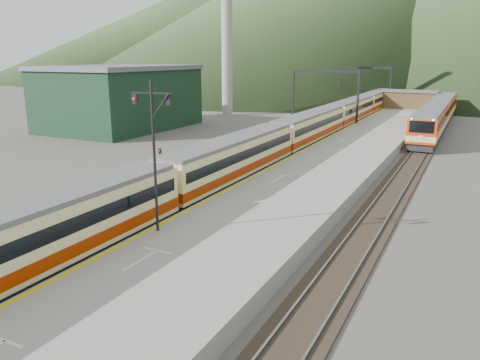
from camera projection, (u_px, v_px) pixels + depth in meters
The scene contains 17 objects.
track_main at pixel (308, 147), 51.93m from camera, with size 2.60×200.00×0.23m.
track_far at pixel (267, 143), 54.11m from camera, with size 2.60×200.00×0.23m.
track_second at pixel (417, 156), 46.91m from camera, with size 2.60×200.00×0.23m.
platform at pixel (354, 150), 47.65m from camera, with size 8.00×100.00×1.00m, color gray.
gantry_near at pixel (325, 88), 64.71m from camera, with size 9.55×0.25×8.00m.
gantry_far at pixel (365, 80), 86.28m from camera, with size 9.55×0.25×8.00m.
warehouse at pixel (121, 97), 64.78m from camera, with size 14.50×20.50×8.60m.
smokestack at pixel (227, 24), 76.70m from camera, with size 1.80×1.80×30.00m, color #9E998E.
station_shed at pixel (410, 99), 81.64m from camera, with size 9.40×4.40×3.10m.
hill_a at pixel (336, 6), 191.18m from camera, with size 180.00×180.00×60.00m, color #2F4A20.
hill_d at pixel (224, 25), 269.86m from camera, with size 200.00×200.00×55.00m, color #2F4A20.
main_train at pixel (310, 130), 52.03m from camera, with size 2.68×92.13×3.27m.
second_train at pixel (438, 114), 64.94m from camera, with size 2.93×39.89×3.57m.
signal_mast at pixel (154, 143), 23.05m from camera, with size 2.18×0.50×7.64m.
short_signal_b at pixel (243, 151), 42.35m from camera, with size 0.24×0.20×2.27m.
short_signal_c at pixel (160, 158), 39.45m from camera, with size 0.25×0.20×2.27m.
worker at pixel (89, 216), 26.69m from camera, with size 0.67×0.44×1.83m, color black.
Camera 1 is at (16.34, -9.06, 9.72)m, focal length 35.00 mm.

